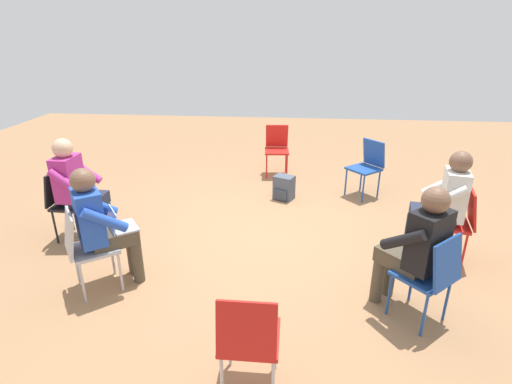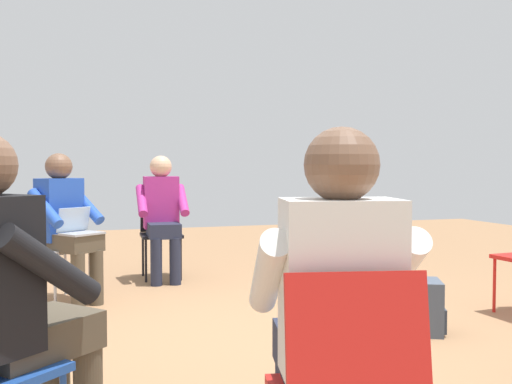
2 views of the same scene
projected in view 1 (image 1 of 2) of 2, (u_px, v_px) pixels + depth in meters
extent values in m
plane|color=#99704C|center=(267.00, 237.00, 4.90)|extent=(14.00, 14.00, 0.00)
cube|color=red|center=(277.00, 151.00, 6.77)|extent=(0.43, 0.43, 0.03)
cylinder|color=red|center=(287.00, 167.00, 6.69)|extent=(0.02, 0.02, 0.42)
cylinder|color=red|center=(267.00, 167.00, 6.70)|extent=(0.02, 0.02, 0.42)
cylinder|color=red|center=(286.00, 161.00, 7.01)|extent=(0.02, 0.02, 0.42)
cylinder|color=red|center=(267.00, 161.00, 7.01)|extent=(0.02, 0.02, 0.42)
cube|color=red|center=(277.00, 136.00, 6.86)|extent=(0.12, 0.39, 0.40)
cube|color=#1E4799|center=(422.00, 275.00, 3.38)|extent=(0.56, 0.56, 0.03)
cylinder|color=#1E4799|center=(389.00, 294.00, 3.50)|extent=(0.02, 0.02, 0.42)
cylinder|color=#1E4799|center=(412.00, 281.00, 3.68)|extent=(0.02, 0.02, 0.42)
cylinder|color=#1E4799|center=(424.00, 315.00, 3.24)|extent=(0.02, 0.02, 0.42)
cylinder|color=#1E4799|center=(447.00, 300.00, 3.43)|extent=(0.02, 0.02, 0.42)
cube|color=#1E4799|center=(448.00, 263.00, 3.15)|extent=(0.32, 0.35, 0.40)
cube|color=#1E4799|center=(364.00, 169.00, 5.91)|extent=(0.56, 0.56, 0.03)
cylinder|color=#1E4799|center=(363.00, 189.00, 5.78)|extent=(0.02, 0.02, 0.42)
cylinder|color=#1E4799|center=(346.00, 182.00, 6.04)|extent=(0.02, 0.02, 0.42)
cylinder|color=#1E4799|center=(379.00, 184.00, 5.96)|extent=(0.02, 0.02, 0.42)
cylinder|color=#1E4799|center=(361.00, 178.00, 6.22)|extent=(0.02, 0.02, 0.42)
cube|color=#1E4799|center=(374.00, 153.00, 5.93)|extent=(0.35, 0.32, 0.40)
cube|color=red|center=(250.00, 337.00, 2.70)|extent=(0.40, 0.40, 0.03)
cylinder|color=#B7B7BC|center=(230.00, 343.00, 2.96)|extent=(0.02, 0.02, 0.42)
cylinder|color=#B7B7BC|center=(276.00, 346.00, 2.93)|extent=(0.02, 0.02, 0.42)
cylinder|color=#B7B7BC|center=(222.00, 380.00, 2.65)|extent=(0.02, 0.02, 0.42)
cylinder|color=#B7B7BC|center=(273.00, 384.00, 2.62)|extent=(0.02, 0.02, 0.42)
cube|color=red|center=(246.00, 332.00, 2.45)|extent=(0.09, 0.38, 0.40)
cube|color=#B7B7BC|center=(95.00, 249.00, 3.78)|extent=(0.56, 0.56, 0.03)
cylinder|color=#B7B7BC|center=(112.00, 256.00, 4.08)|extent=(0.02, 0.02, 0.42)
cylinder|color=#B7B7BC|center=(120.00, 272.00, 3.81)|extent=(0.02, 0.02, 0.42)
cylinder|color=#B7B7BC|center=(77.00, 266.00, 3.92)|extent=(0.02, 0.02, 0.42)
cylinder|color=#B7B7BC|center=(83.00, 283.00, 3.65)|extent=(0.02, 0.02, 0.42)
cube|color=#B7B7BC|center=(69.00, 234.00, 3.61)|extent=(0.36, 0.30, 0.40)
cube|color=black|center=(73.00, 205.00, 4.72)|extent=(0.41, 0.41, 0.03)
cylinder|color=black|center=(97.00, 216.00, 4.94)|extent=(0.02, 0.02, 0.42)
cylinder|color=black|center=(83.00, 229.00, 4.63)|extent=(0.02, 0.02, 0.42)
cylinder|color=black|center=(71.00, 215.00, 4.98)|extent=(0.02, 0.02, 0.42)
cylinder|color=black|center=(55.00, 227.00, 4.67)|extent=(0.02, 0.02, 0.42)
cube|color=black|center=(55.00, 187.00, 4.66)|extent=(0.38, 0.10, 0.40)
cube|color=red|center=(448.00, 223.00, 4.27)|extent=(0.48, 0.48, 0.03)
cylinder|color=red|center=(429.00, 247.00, 4.25)|extent=(0.02, 0.02, 0.42)
cylinder|color=red|center=(427.00, 233.00, 4.55)|extent=(0.02, 0.02, 0.42)
cylinder|color=red|center=(464.00, 252.00, 4.16)|extent=(0.02, 0.02, 0.42)
cylinder|color=red|center=(459.00, 237.00, 4.46)|extent=(0.02, 0.02, 0.42)
cube|color=red|center=(472.00, 207.00, 4.14)|extent=(0.39, 0.17, 0.40)
cylinder|color=#4C4233|center=(133.00, 253.00, 4.10)|extent=(0.11, 0.11, 0.45)
cylinder|color=#4C4233|center=(137.00, 261.00, 3.96)|extent=(0.11, 0.11, 0.45)
cube|color=#4C4233|center=(114.00, 237.00, 3.84)|extent=(0.49, 0.52, 0.14)
cube|color=blue|center=(89.00, 217.00, 3.65)|extent=(0.40, 0.38, 0.52)
sphere|color=brown|center=(83.00, 180.00, 3.52)|extent=(0.22, 0.22, 0.22)
cylinder|color=blue|center=(96.00, 204.00, 3.85)|extent=(0.31, 0.37, 0.31)
cylinder|color=blue|center=(105.00, 220.00, 3.53)|extent=(0.31, 0.37, 0.31)
cube|color=#9EA0A5|center=(125.00, 227.00, 3.87)|extent=(0.37, 0.36, 0.02)
cube|color=#B2D1F2|center=(112.00, 219.00, 3.77)|extent=(0.27, 0.22, 0.20)
cylinder|color=#4C4233|center=(378.00, 280.00, 3.67)|extent=(0.11, 0.11, 0.45)
cylinder|color=#4C4233|center=(390.00, 273.00, 3.77)|extent=(0.11, 0.11, 0.45)
cube|color=#4C4233|center=(404.00, 258.00, 3.49)|extent=(0.51, 0.50, 0.14)
cube|color=black|center=(428.00, 240.00, 3.25)|extent=(0.39, 0.40, 0.52)
sphere|color=brown|center=(436.00, 200.00, 3.11)|extent=(0.22, 0.22, 0.22)
cylinder|color=black|center=(403.00, 240.00, 3.20)|extent=(0.35, 0.33, 0.31)
cylinder|color=black|center=(431.00, 226.00, 3.42)|extent=(0.35, 0.33, 0.31)
cylinder|color=#23283D|center=(410.00, 240.00, 4.37)|extent=(0.11, 0.11, 0.45)
cylinder|color=#23283D|center=(410.00, 232.00, 4.53)|extent=(0.11, 0.11, 0.45)
cube|color=#23283D|center=(430.00, 215.00, 4.29)|extent=(0.38, 0.47, 0.14)
cube|color=silver|center=(454.00, 195.00, 4.14)|extent=(0.38, 0.29, 0.52)
sphere|color=brown|center=(461.00, 162.00, 4.00)|extent=(0.22, 0.22, 0.22)
cylinder|color=silver|center=(446.00, 198.00, 3.98)|extent=(0.17, 0.41, 0.31)
cylinder|color=silver|center=(442.00, 185.00, 4.34)|extent=(0.17, 0.41, 0.31)
cylinder|color=#23283D|center=(108.00, 219.00, 4.84)|extent=(0.11, 0.11, 0.45)
cylinder|color=#23283D|center=(101.00, 226.00, 4.68)|extent=(0.11, 0.11, 0.45)
cube|color=#23283D|center=(87.00, 200.00, 4.67)|extent=(0.31, 0.43, 0.14)
cube|color=#B22D84|center=(68.00, 178.00, 4.59)|extent=(0.35, 0.23, 0.52)
sphere|color=#DBAD89|center=(63.00, 148.00, 4.45)|extent=(0.22, 0.22, 0.22)
cylinder|color=#B22D84|center=(85.00, 171.00, 4.75)|extent=(0.10, 0.40, 0.31)
cylinder|color=#B22D84|center=(66.00, 183.00, 4.39)|extent=(0.10, 0.40, 0.31)
cube|color=#475160|center=(284.00, 187.00, 5.91)|extent=(0.30, 0.34, 0.36)
cube|color=#39414D|center=(284.00, 193.00, 5.95)|extent=(0.31, 0.28, 0.16)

